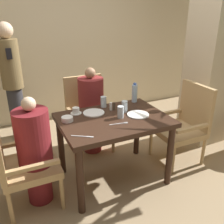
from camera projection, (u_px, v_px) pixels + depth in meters
ground_plane at (113, 177)px, 2.88m from camera, size 16.00×16.00×0.00m
wall_back at (61, 35)px, 4.00m from camera, size 8.00×0.06×2.80m
pillar_stone at (214, 45)px, 3.30m from camera, size 0.54×0.54×2.70m
dining_table at (114, 127)px, 2.63m from camera, size 1.12×0.81×0.75m
chair_left_side at (19, 160)px, 2.30m from camera, size 0.53×0.52×0.97m
diner_in_left_chair at (35, 151)px, 2.34m from camera, size 0.32×0.32×1.10m
chair_far_side at (88, 112)px, 3.37m from camera, size 0.52×0.53×0.97m
diner_in_far_chair at (91, 110)px, 3.21m from camera, size 0.32×0.32×1.14m
chair_right_side at (185, 122)px, 3.06m from camera, size 0.53×0.52×0.97m
standing_host at (12, 80)px, 3.44m from camera, size 0.28×0.32×1.65m
plate_main_left at (138, 115)px, 2.65m from camera, size 0.23×0.23×0.01m
plate_main_right at (94, 113)px, 2.70m from camera, size 0.23×0.23×0.01m
teacup_with_saucer at (76, 111)px, 2.68m from camera, size 0.12×0.12×0.07m
bowl_small at (67, 119)px, 2.51m from camera, size 0.12×0.12×0.05m
water_bottle at (135, 93)px, 2.99m from camera, size 0.07×0.07×0.23m
glass_tall_near at (125, 106)px, 2.71m from camera, size 0.07×0.07×0.13m
glass_tall_mid at (121, 112)px, 2.57m from camera, size 0.07×0.07×0.13m
glass_tall_far at (104, 102)px, 2.85m from camera, size 0.07×0.07×0.13m
salt_shaker at (111, 106)px, 2.77m from camera, size 0.03×0.03×0.09m
pepper_shaker at (114, 106)px, 2.78m from camera, size 0.03×0.03×0.08m
fork_beside_plate at (121, 123)px, 2.46m from camera, size 0.19×0.04×0.00m
knife_beside_plate at (84, 136)px, 2.21m from camera, size 0.18×0.12×0.00m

